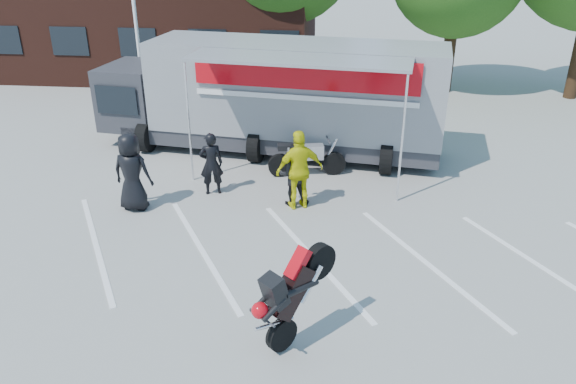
% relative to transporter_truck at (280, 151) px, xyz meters
% --- Properties ---
extents(ground, '(100.00, 100.00, 0.00)m').
position_rel_transporter_truck_xyz_m(ground, '(1.21, -7.19, 0.00)').
color(ground, gray).
rests_on(ground, ground).
extents(parking_bay_lines, '(18.09, 13.33, 0.01)m').
position_rel_transporter_truck_xyz_m(parking_bay_lines, '(1.21, -6.19, 0.01)').
color(parking_bay_lines, white).
rests_on(parking_bay_lines, ground).
extents(transporter_truck, '(11.20, 6.51, 3.37)m').
position_rel_transporter_truck_xyz_m(transporter_truck, '(0.00, 0.00, 0.00)').
color(transporter_truck, gray).
rests_on(transporter_truck, ground).
extents(parked_motorcycle, '(2.34, 1.16, 1.17)m').
position_rel_transporter_truck_xyz_m(parked_motorcycle, '(0.97, -1.84, 0.00)').
color(parked_motorcycle, '#B6B6BB').
rests_on(parked_motorcycle, ground).
extents(stunt_bike_rider, '(1.67, 1.73, 1.92)m').
position_rel_transporter_truck_xyz_m(stunt_bike_rider, '(1.51, -8.69, 0.00)').
color(stunt_bike_rider, black).
rests_on(stunt_bike_rider, ground).
extents(spectator_leather_a, '(1.03, 0.73, 1.97)m').
position_rel_transporter_truck_xyz_m(spectator_leather_a, '(-3.13, -4.35, 0.98)').
color(spectator_leather_a, black).
rests_on(spectator_leather_a, ground).
extents(spectator_leather_b, '(0.70, 0.57, 1.67)m').
position_rel_transporter_truck_xyz_m(spectator_leather_b, '(-1.42, -3.27, 0.84)').
color(spectator_leather_b, black).
rests_on(spectator_leather_b, ground).
extents(spectator_leather_c, '(0.84, 0.68, 1.63)m').
position_rel_transporter_truck_xyz_m(spectator_leather_c, '(0.77, -3.69, 0.81)').
color(spectator_leather_c, black).
rests_on(spectator_leather_c, ground).
extents(spectator_hivis, '(1.28, 0.92, 2.01)m').
position_rel_transporter_truck_xyz_m(spectator_hivis, '(0.93, -3.86, 1.01)').
color(spectator_hivis, '#D5D30B').
rests_on(spectator_hivis, ground).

